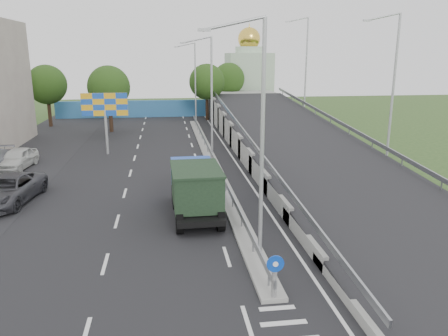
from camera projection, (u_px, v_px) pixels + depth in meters
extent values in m
cube|color=black|center=(177.00, 175.00, 32.67)|extent=(26.00, 90.00, 0.04)
cube|color=gray|center=(211.00, 160.00, 36.87)|extent=(1.00, 44.00, 0.20)
cube|color=gray|center=(352.00, 131.00, 37.89)|extent=(0.10, 50.00, 0.32)
cube|color=gray|center=(244.00, 133.00, 36.67)|extent=(0.10, 50.00, 0.32)
cube|color=gray|center=(211.00, 153.00, 36.71)|extent=(0.08, 44.00, 0.32)
cylinder|color=gray|center=(211.00, 156.00, 36.77)|extent=(0.09, 0.09, 0.60)
cylinder|color=black|center=(274.00, 282.00, 15.79)|extent=(0.20, 0.20, 1.20)
cylinder|color=#0C3FBF|center=(275.00, 264.00, 15.52)|extent=(0.64, 0.05, 0.64)
cylinder|color=white|center=(276.00, 264.00, 15.49)|extent=(0.20, 0.03, 0.20)
cylinder|color=#B2B5B7|center=(262.00, 142.00, 18.36)|extent=(0.18, 0.18, 10.00)
cylinder|color=#B2B5B7|center=(235.00, 23.00, 17.01)|extent=(2.57, 0.12, 0.66)
cube|color=#B2B5B7|center=(204.00, 30.00, 16.92)|extent=(0.50, 0.18, 0.12)
cylinder|color=#B2B5B7|center=(212.00, 97.00, 37.54)|extent=(0.18, 0.18, 10.00)
cylinder|color=#B2B5B7|center=(197.00, 40.00, 36.19)|extent=(2.57, 0.12, 0.66)
cube|color=#B2B5B7|center=(183.00, 43.00, 36.10)|extent=(0.50, 0.18, 0.12)
cylinder|color=#B2B5B7|center=(195.00, 83.00, 56.72)|extent=(0.18, 0.18, 10.00)
cylinder|color=#B2B5B7|center=(185.00, 45.00, 55.37)|extent=(2.57, 0.12, 0.66)
cube|color=#B2B5B7|center=(176.00, 47.00, 55.28)|extent=(0.50, 0.18, 0.12)
cube|color=teal|center=(163.00, 109.00, 62.93)|extent=(30.00, 0.50, 2.40)
cube|color=#B2CCAD|center=(248.00, 81.00, 71.58)|extent=(7.00, 7.00, 9.00)
cylinder|color=#B2CCAD|center=(249.00, 50.00, 70.32)|extent=(4.40, 4.40, 1.00)
sphere|color=gold|center=(249.00, 39.00, 69.89)|extent=(3.60, 3.60, 3.60)
cone|color=gold|center=(249.00, 26.00, 69.38)|extent=(0.30, 0.30, 1.20)
cylinder|color=#B2B5B7|center=(106.00, 132.00, 39.07)|extent=(0.24, 0.24, 4.00)
cube|color=gold|center=(105.00, 104.00, 38.44)|extent=(4.00, 0.20, 2.00)
cylinder|color=black|center=(111.00, 115.00, 50.45)|extent=(0.44, 0.44, 4.00)
sphere|color=#253E11|center=(109.00, 87.00, 49.64)|extent=(4.80, 4.80, 4.80)
cylinder|color=black|center=(207.00, 106.00, 59.67)|extent=(0.44, 0.44, 4.00)
sphere|color=#253E11|center=(207.00, 82.00, 58.86)|extent=(4.80, 4.80, 4.80)
cylinder|color=black|center=(49.00, 111.00, 54.21)|extent=(0.44, 0.44, 4.00)
sphere|color=#253E11|center=(47.00, 85.00, 53.40)|extent=(4.80, 4.80, 4.80)
cylinder|color=black|center=(229.00, 100.00, 66.90)|extent=(0.44, 0.44, 4.00)
sphere|color=#253E11|center=(229.00, 79.00, 66.09)|extent=(4.80, 4.80, 4.80)
cylinder|color=black|center=(175.00, 195.00, 26.32)|extent=(0.39, 1.16, 1.15)
cylinder|color=black|center=(209.00, 193.00, 26.63)|extent=(0.39, 1.16, 1.15)
cylinder|color=black|center=(176.00, 200.00, 25.42)|extent=(0.39, 1.16, 1.15)
cylinder|color=black|center=(211.00, 198.00, 25.74)|extent=(0.39, 1.16, 1.15)
cylinder|color=black|center=(179.00, 223.00, 21.92)|extent=(0.39, 1.16, 1.15)
cylinder|color=black|center=(221.00, 220.00, 22.24)|extent=(0.39, 1.16, 1.15)
cube|color=black|center=(196.00, 203.00, 24.34)|extent=(2.56, 6.54, 0.31)
cube|color=#0E339D|center=(191.00, 174.00, 26.42)|extent=(2.44, 1.73, 1.78)
cube|color=black|center=(190.00, 163.00, 27.07)|extent=(1.99, 0.11, 0.73)
cube|color=black|center=(191.00, 187.00, 27.55)|extent=(2.41, 0.21, 0.52)
cube|color=black|center=(196.00, 187.00, 23.45)|extent=(2.60, 4.03, 1.88)
cube|color=black|center=(196.00, 169.00, 23.20)|extent=(2.71, 4.14, 0.13)
imported|color=#3A3A40|center=(8.00, 190.00, 26.37)|extent=(3.59, 6.37, 1.68)
imported|color=silver|center=(17.00, 159.00, 34.36)|extent=(2.49, 4.99, 1.63)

